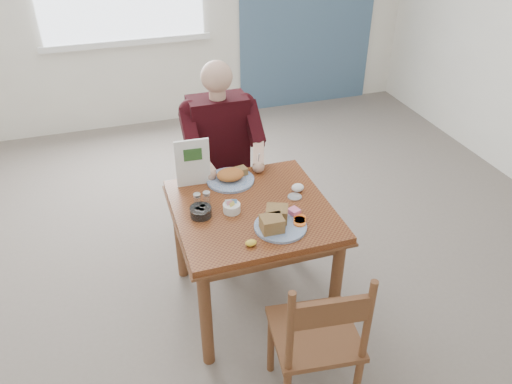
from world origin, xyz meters
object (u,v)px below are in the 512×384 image
object	(u,v)px
near_plate	(278,222)
far_plate	(231,177)
diner	(221,144)
table	(252,222)
chair_far	(220,179)
chair_near	(317,339)

from	to	relation	value
near_plate	far_plate	size ratio (longest dim) A/B	0.96
diner	near_plate	bearing A→B (deg)	-85.16
table	far_plate	bearing A→B (deg)	96.74
table	chair_far	bearing A→B (deg)	90.00
chair_far	far_plate	xyz separation A→B (m)	(-0.04, -0.48, 0.30)
table	diner	world-z (taller)	diner
diner	near_plate	distance (m)	0.94
chair_near	far_plate	xyz separation A→B (m)	(-0.12, 1.13, 0.30)
table	chair_near	world-z (taller)	chair_near
chair_far	chair_near	distance (m)	1.61
chair_far	far_plate	bearing A→B (deg)	-94.52
table	chair_near	size ratio (longest dim) A/B	0.97
near_plate	table	bearing A→B (deg)	109.22
chair_far	chair_near	xyz separation A→B (m)	(0.08, -1.60, 0.00)
chair_near	diner	xyz separation A→B (m)	(-0.08, 1.51, 0.33)
chair_far	diner	bearing A→B (deg)	-89.99
table	chair_near	distance (m)	0.83
diner	near_plate	world-z (taller)	diner
near_plate	chair_far	bearing A→B (deg)	94.42
chair_far	near_plate	distance (m)	1.07
diner	far_plate	bearing A→B (deg)	-95.56
chair_near	diner	bearing A→B (deg)	93.06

